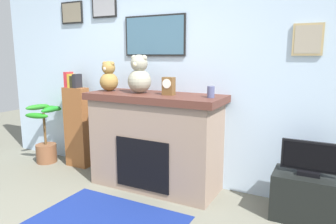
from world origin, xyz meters
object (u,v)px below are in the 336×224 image
at_px(mantel_clock, 169,86).
at_px(teddy_bear_cream, 139,76).
at_px(potted_plant, 46,139).
at_px(teddy_bear_tan, 109,78).
at_px(fireplace, 155,141).
at_px(tv_stand, 307,197).
at_px(television, 310,159).
at_px(candle_jar, 211,92).
at_px(bookshelf, 77,124).

bearing_deg(mantel_clock, teddy_bear_cream, 179.89).
relative_size(potted_plant, teddy_bear_tan, 2.32).
height_order(fireplace, mantel_clock, mantel_clock).
bearing_deg(fireplace, potted_plant, 179.93).
bearing_deg(tv_stand, potted_plant, 179.99).
height_order(fireplace, tv_stand, fireplace).
height_order(tv_stand, teddy_bear_tan, teddy_bear_tan).
xyz_separation_m(tv_stand, television, (0.00, -0.00, 0.38)).
bearing_deg(potted_plant, teddy_bear_cream, -0.70).
xyz_separation_m(candle_jar, mantel_clock, (-0.50, -0.00, 0.04)).
relative_size(tv_stand, candle_jar, 5.14).
bearing_deg(teddy_bear_cream, potted_plant, 179.30).
bearing_deg(teddy_bear_tan, teddy_bear_cream, -0.01).
distance_m(television, mantel_clock, 1.62).
xyz_separation_m(fireplace, potted_plant, (-1.86, 0.00, -0.22)).
xyz_separation_m(fireplace, teddy_bear_cream, (-0.20, -0.02, 0.76)).
relative_size(television, teddy_bear_cream, 1.15).
bearing_deg(candle_jar, teddy_bear_cream, -179.96).
xyz_separation_m(television, teddy_bear_tan, (-2.32, -0.02, 0.69)).
height_order(teddy_bear_tan, teddy_bear_cream, teddy_bear_cream).
xyz_separation_m(potted_plant, television, (3.54, -0.00, 0.26)).
relative_size(television, teddy_bear_tan, 1.40).
xyz_separation_m(bookshelf, television, (3.01, -0.10, -0.00)).
distance_m(potted_plant, candle_jar, 2.68).
relative_size(potted_plant, mantel_clock, 4.28).
distance_m(fireplace, bookshelf, 1.34).
height_order(tv_stand, television, television).
distance_m(television, teddy_bear_tan, 2.42).
bearing_deg(potted_plant, bookshelf, 10.56).
bearing_deg(television, teddy_bear_cream, -179.44).
distance_m(fireplace, television, 1.68).
xyz_separation_m(teddy_bear_tan, teddy_bear_cream, (0.45, -0.00, 0.04)).
bearing_deg(teddy_bear_tan, bookshelf, 170.13).
bearing_deg(candle_jar, television, 1.03).
bearing_deg(mantel_clock, fireplace, 174.21).
height_order(bookshelf, mantel_clock, bookshelf).
bearing_deg(bookshelf, candle_jar, -3.38).
relative_size(bookshelf, candle_jar, 10.94).
height_order(bookshelf, potted_plant, bookshelf).
height_order(candle_jar, teddy_bear_cream, teddy_bear_cream).
xyz_separation_m(bookshelf, teddy_bear_tan, (0.69, -0.12, 0.69)).
relative_size(bookshelf, potted_plant, 1.58).
xyz_separation_m(potted_plant, teddy_bear_tan, (1.22, -0.02, 0.94)).
relative_size(candle_jar, mantel_clock, 0.62).
xyz_separation_m(potted_plant, candle_jar, (2.55, -0.02, 0.84)).
xyz_separation_m(television, mantel_clock, (-1.49, -0.02, 0.62)).
height_order(bookshelf, television, bookshelf).
bearing_deg(tv_stand, bookshelf, 178.10).
relative_size(potted_plant, candle_jar, 6.95).
bearing_deg(tv_stand, candle_jar, -178.89).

